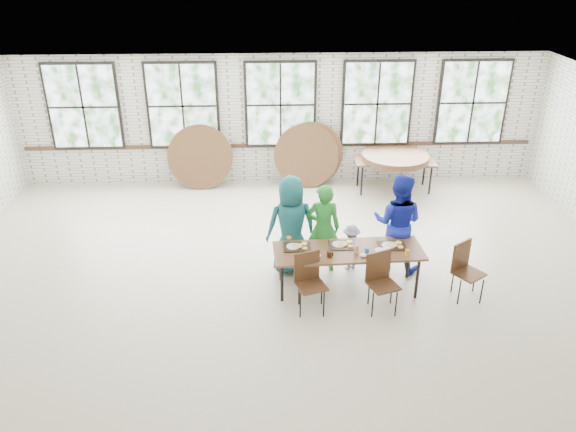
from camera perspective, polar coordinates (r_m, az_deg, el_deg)
name	(u,v)px	position (r m, az deg, el deg)	size (l,w,h in m)	color
room	(281,107)	(12.93, -0.76, 11.05)	(12.00, 12.00, 12.00)	beige
dining_table	(348,253)	(9.10, 6.14, -3.73)	(2.43, 0.91, 0.74)	brown
chair_near_left	(309,277)	(8.67, 2.15, -6.21)	(0.53, 0.52, 0.95)	#482B18
chair_near_right	(381,277)	(8.79, 9.38, -6.09)	(0.53, 0.52, 0.95)	#482B18
chair_spare	(465,265)	(9.39, 17.52, -4.81)	(0.58, 0.57, 0.95)	#482B18
adult_teal	(291,225)	(9.50, 0.32, -0.94)	(0.85, 0.56, 1.75)	#195F5D
adult_green	(323,228)	(9.57, 3.59, -1.25)	(0.59, 0.38, 1.61)	#217D28
toddler	(351,247)	(9.81, 6.40, -3.17)	(0.54, 0.31, 0.84)	#13173C
adult_blue	(397,223)	(9.74, 11.06, -0.69)	(0.86, 0.67, 1.76)	#1622A0
storage_table	(395,162)	(13.01, 10.80, 5.40)	(1.85, 0.88, 0.74)	brown
tabletop_clutter	(355,249)	(9.06, 6.79, -3.35)	(1.99, 0.60, 0.11)	black
round_tops_stacked	(395,157)	(12.97, 10.84, 5.89)	(1.50, 1.50, 0.13)	brown
round_tops_leaning	(273,156)	(13.04, -1.56, 6.14)	(4.05, 0.42, 1.49)	brown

